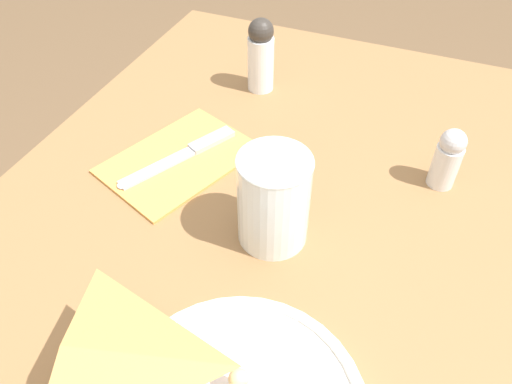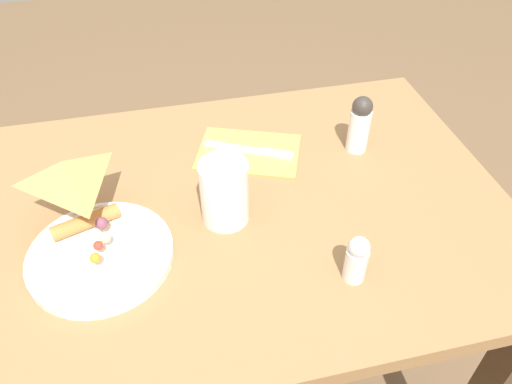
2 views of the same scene
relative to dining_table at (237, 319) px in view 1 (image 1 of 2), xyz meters
The scene contains 6 objects.
dining_table is the anchor object (origin of this frame).
milk_glass 0.18m from the dining_table, 151.65° to the left, with size 0.08×0.08×0.11m.
napkin_folded 0.22m from the dining_table, 132.53° to the right, with size 0.23×0.19×0.00m.
butter_knife 0.22m from the dining_table, 135.01° to the right, with size 0.16×0.10×0.01m.
salt_shaker 0.33m from the dining_table, 137.66° to the left, with size 0.03×0.03×0.08m.
pepper_shaker 0.39m from the dining_table, 163.02° to the right, with size 0.04×0.04×0.11m.
Camera 1 is at (0.30, 0.15, 1.16)m, focal length 35.00 mm.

